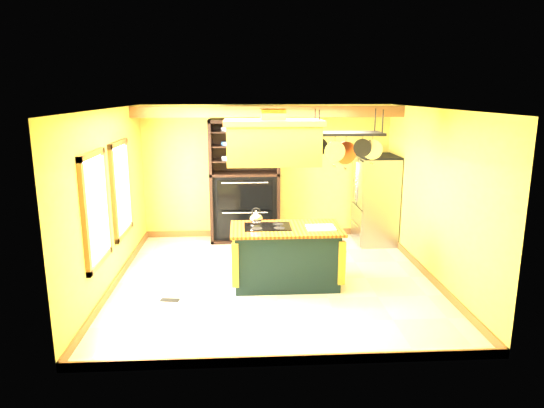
{
  "coord_description": "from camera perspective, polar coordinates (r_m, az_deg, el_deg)",
  "views": [
    {
      "loc": [
        -0.46,
        -7.27,
        2.95
      ],
      "look_at": [
        -0.02,
        0.3,
        1.18
      ],
      "focal_mm": 32.0,
      "sensor_mm": 36.0,
      "label": 1
    }
  ],
  "objects": [
    {
      "name": "wall_left",
      "position": [
        7.72,
        -18.55,
        0.47
      ],
      "size": [
        0.02,
        5.0,
        2.7
      ],
      "primitive_type": "cube",
      "color": "gold",
      "rests_on": "floor"
    },
    {
      "name": "wall_right",
      "position": [
        8.01,
        18.45,
        0.92
      ],
      "size": [
        0.02,
        5.0,
        2.7
      ],
      "primitive_type": "cube",
      "color": "gold",
      "rests_on": "floor"
    },
    {
      "name": "window_near",
      "position": [
        6.95,
        -19.98,
        -0.57
      ],
      "size": [
        0.06,
        1.06,
        1.56
      ],
      "color": "brown",
      "rests_on": "wall_left"
    },
    {
      "name": "hutch",
      "position": [
        9.72,
        -3.21,
        1.08
      ],
      "size": [
        1.37,
        0.62,
        2.42
      ],
      "color": "black",
      "rests_on": "floor"
    },
    {
      "name": "ceiling_beam",
      "position": [
        8.99,
        -0.38,
        10.82
      ],
      "size": [
        5.0,
        0.15,
        0.2
      ],
      "primitive_type": "cube",
      "color": "brown",
      "rests_on": "ceiling"
    },
    {
      "name": "kitchen_island",
      "position": [
        7.55,
        1.64,
        -6.06
      ],
      "size": [
        1.71,
        0.96,
        1.11
      ],
      "rotation": [
        0.0,
        0.0,
        0.01
      ],
      "color": "black",
      "rests_on": "floor"
    },
    {
      "name": "pot_rack",
      "position": [
        7.32,
        8.88,
        7.38
      ],
      "size": [
        1.1,
        0.51,
        0.83
      ],
      "color": "black",
      "rests_on": "ceiling"
    },
    {
      "name": "floor",
      "position": [
        7.86,
        0.3,
        -8.92
      ],
      "size": [
        5.0,
        5.0,
        0.0
      ],
      "primitive_type": "plane",
      "color": "beige",
      "rests_on": "ground"
    },
    {
      "name": "window_far",
      "position": [
        8.27,
        -17.28,
        1.72
      ],
      "size": [
        0.06,
        1.06,
        1.56
      ],
      "color": "brown",
      "rests_on": "wall_left"
    },
    {
      "name": "floor_register",
      "position": [
        7.3,
        -11.93,
        -10.99
      ],
      "size": [
        0.29,
        0.16,
        0.01
      ],
      "primitive_type": "cube",
      "rotation": [
        0.0,
        0.0,
        -0.15
      ],
      "color": "black",
      "rests_on": "floor"
    },
    {
      "name": "wall_front",
      "position": [
        5.06,
        2.1,
        -5.33
      ],
      "size": [
        5.0,
        0.02,
        2.7
      ],
      "primitive_type": "cube",
      "color": "gold",
      "rests_on": "floor"
    },
    {
      "name": "range_hood",
      "position": [
        7.15,
        0.14,
        7.47
      ],
      "size": [
        1.43,
        0.81,
        0.8
      ],
      "color": "#A76F29",
      "rests_on": "ceiling"
    },
    {
      "name": "wall_back",
      "position": [
        9.91,
        -0.6,
        3.82
      ],
      "size": [
        5.0,
        0.02,
        2.7
      ],
      "primitive_type": "cube",
      "color": "gold",
      "rests_on": "floor"
    },
    {
      "name": "ceiling",
      "position": [
        7.29,
        0.32,
        11.15
      ],
      "size": [
        5.0,
        5.0,
        0.0
      ],
      "primitive_type": "plane",
      "rotation": [
        3.14,
        0.0,
        0.0
      ],
      "color": "white",
      "rests_on": "wall_back"
    },
    {
      "name": "refrigerator",
      "position": [
        9.76,
        12.05,
        0.27
      ],
      "size": [
        0.74,
        0.87,
        1.71
      ],
      "color": "#919499",
      "rests_on": "floor"
    }
  ]
}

